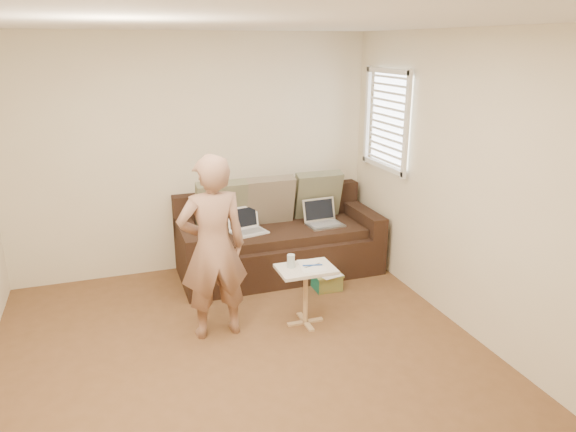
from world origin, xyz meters
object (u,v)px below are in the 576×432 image
object	(u,v)px
laptop_silver	(325,226)
drinking_glass	(291,261)
side_table	(306,296)
person	(213,248)
striped_box	(326,280)
sofa	(279,236)
laptop_white	(249,233)

from	to	relation	value
laptop_silver	drinking_glass	xyz separation A→B (m)	(-0.78, -1.06, 0.10)
side_table	person	bearing A→B (deg)	173.35
laptop_silver	side_table	size ratio (longest dim) A/B	0.71
person	striped_box	world-z (taller)	person
side_table	drinking_glass	distance (m)	0.36
sofa	striped_box	xyz separation A→B (m)	(0.33, -0.58, -0.33)
sofa	drinking_glass	distance (m)	1.19
laptop_silver	laptop_white	size ratio (longest dim) A/B	1.07
person	side_table	xyz separation A→B (m)	(0.81, -0.09, -0.54)
person	sofa	bearing A→B (deg)	-132.99
person	drinking_glass	world-z (taller)	person
striped_box	laptop_white	bearing A→B (deg)	142.11
person	side_table	size ratio (longest dim) A/B	2.93
laptop_white	striped_box	xyz separation A→B (m)	(0.68, -0.53, -0.43)
laptop_silver	striped_box	size ratio (longest dim) A/B	1.35
laptop_silver	person	size ratio (longest dim) A/B	0.24
sofa	person	world-z (taller)	person
person	striped_box	xyz separation A→B (m)	(1.29, 0.53, -0.73)
side_table	sofa	bearing A→B (deg)	83.12
sofa	laptop_white	bearing A→B (deg)	-173.19
laptop_silver	laptop_white	distance (m)	0.87
striped_box	side_table	bearing A→B (deg)	-127.28
laptop_white	drinking_glass	distance (m)	1.11
sofa	person	distance (m)	1.51
person	side_table	bearing A→B (deg)	171.33
sofa	laptop_silver	size ratio (longest dim) A/B	5.59
person	drinking_glass	distance (m)	0.72
person	striped_box	distance (m)	1.57
laptop_white	side_table	world-z (taller)	laptop_white
striped_box	sofa	bearing A→B (deg)	119.76
sofa	drinking_glass	xyz separation A→B (m)	(-0.27, -1.14, 0.19)
person	drinking_glass	xyz separation A→B (m)	(0.69, -0.04, -0.20)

